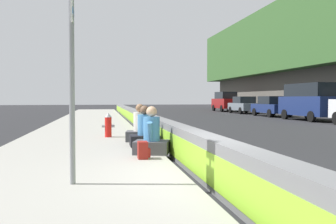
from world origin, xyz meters
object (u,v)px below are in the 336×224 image
object	(u,v)px
seated_person_middle	(145,133)
parked_car_far	(244,105)
seated_person_rear	(140,129)
parked_car_fourth	(310,101)
parked_car_farther	(225,101)
seated_person_foreground	(152,139)
parked_car_midline	(272,106)
fire_hydrant	(108,125)
backpack	(143,150)
route_sign_post	(72,57)

from	to	relation	value
seated_person_middle	parked_car_far	size ratio (longest dim) A/B	0.26
seated_person_middle	seated_person_rear	distance (m)	1.25
parked_car_fourth	parked_car_farther	distance (m)	17.60
seated_person_rear	parked_car_far	xyz separation A→B (m)	(22.77, -12.87, 0.34)
seated_person_rear	parked_car_farther	xyz separation A→B (m)	(28.61, -12.98, 0.66)
seated_person_foreground	parked_car_farther	bearing A→B (deg)	-22.47
seated_person_rear	parked_car_midline	xyz separation A→B (m)	(16.68, -12.89, 0.34)
seated_person_foreground	seated_person_rear	distance (m)	2.72
fire_hydrant	backpack	distance (m)	4.95
seated_person_foreground	parked_car_fourth	xyz separation A→B (m)	(13.74, -12.91, 0.84)
seated_person_rear	route_sign_post	bearing A→B (deg)	163.57
seated_person_middle	parked_car_midline	size ratio (longest dim) A/B	0.26
fire_hydrant	parked_car_far	distance (m)	25.46
parked_car_fourth	seated_person_middle	bearing A→B (deg)	133.51
backpack	parked_car_far	distance (m)	29.36
backpack	parked_car_fourth	world-z (taller)	parked_car_fourth
route_sign_post	parked_car_far	distance (m)	32.03
seated_person_middle	parked_car_far	xyz separation A→B (m)	(24.02, -12.86, 0.35)
seated_person_foreground	parked_car_midline	distance (m)	23.29
seated_person_rear	backpack	xyz separation A→B (m)	(-3.47, 0.28, -0.19)
backpack	fire_hydrant	bearing A→B (deg)	8.34
route_sign_post	parked_car_far	bearing A→B (deg)	-27.06
parked_car_farther	fire_hydrant	bearing A→B (deg)	152.79
fire_hydrant	parked_car_midline	xyz separation A→B (m)	(15.26, -13.89, 0.27)
backpack	parked_car_midline	xyz separation A→B (m)	(20.15, -13.17, 0.53)
fire_hydrant	parked_car_farther	distance (m)	30.57
seated_person_middle	parked_car_midline	world-z (taller)	parked_car_midline
fire_hydrant	parked_car_farther	bearing A→B (deg)	-27.21
parked_car_fourth	parked_car_midline	bearing A→B (deg)	0.38
backpack	parked_car_farther	distance (m)	34.72
fire_hydrant	seated_person_foreground	bearing A→B (deg)	-166.20
seated_person_middle	parked_car_fourth	xyz separation A→B (m)	(12.27, -12.92, 0.84)
route_sign_post	backpack	distance (m)	3.26
fire_hydrant	parked_car_far	bearing A→B (deg)	-33.01
seated_person_rear	parked_car_farther	size ratio (longest dim) A/B	0.25
fire_hydrant	parked_car_midline	world-z (taller)	parked_car_midline
backpack	parked_car_midline	distance (m)	24.08
route_sign_post	backpack	size ratio (longest dim) A/B	9.00
parked_car_midline	parked_car_farther	bearing A→B (deg)	-0.41
parked_car_fourth	parked_car_midline	distance (m)	5.69
seated_person_middle	seated_person_rear	world-z (taller)	seated_person_rear
seated_person_rear	parked_car_farther	bearing A→B (deg)	-24.40
seated_person_foreground	parked_car_midline	xyz separation A→B (m)	(19.40, -12.87, 0.35)
fire_hydrant	parked_car_midline	distance (m)	20.64
parked_car_fourth	seated_person_rear	bearing A→B (deg)	130.43
parked_car_fourth	parked_car_midline	size ratio (longest dim) A/B	1.14
seated_person_middle	seated_person_rear	size ratio (longest dim) A/B	0.98
route_sign_post	parked_car_midline	distance (m)	26.77
seated_person_foreground	parked_car_fourth	size ratio (longest dim) A/B	0.23
parked_car_farther	seated_person_foreground	bearing A→B (deg)	157.53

